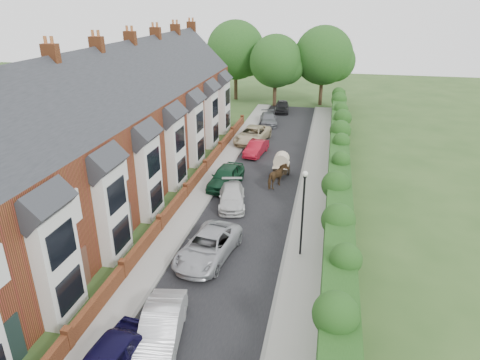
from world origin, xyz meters
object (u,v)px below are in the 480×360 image
object	(u,v)px
car_silver_b	(208,246)
car_red	(256,148)
car_beige	(253,135)
car_grey	(268,119)
car_white	(232,197)
car_green	(226,176)
horse	(278,177)
car_black	(282,106)
horse_cart	(281,163)
lamppost	(303,203)
car_silver_a	(161,328)

from	to	relation	value
car_silver_b	car_red	distance (m)	17.46
car_beige	car_grey	size ratio (longest dim) A/B	1.27
car_white	car_green	world-z (taller)	car_green
car_silver_b	horse	distance (m)	10.74
car_green	horse	size ratio (longest dim) A/B	2.28
car_grey	horse	size ratio (longest dim) A/B	2.13
car_beige	car_black	world-z (taller)	car_beige
car_green	car_silver_b	bearing A→B (deg)	-76.06
car_grey	car_black	size ratio (longest dim) A/B	1.04
horse_cart	car_grey	bearing A→B (deg)	102.27
car_beige	car_grey	distance (m)	6.97
lamppost	horse_cart	size ratio (longest dim) A/B	1.84
car_white	car_black	bearing A→B (deg)	77.08
car_grey	car_black	distance (m)	6.17
car_silver_a	car_beige	bearing A→B (deg)	82.54
car_silver_a	car_silver_b	distance (m)	6.55
car_white	car_beige	size ratio (longest dim) A/B	0.79
car_silver_a	car_beige	xyz separation A→B (m)	(-1.24, 27.61, 0.04)
lamppost	car_grey	size ratio (longest dim) A/B	1.18
car_beige	car_black	bearing A→B (deg)	92.39
car_beige	horse	xyz separation A→B (m)	(3.91, -10.63, 0.09)
car_silver_a	car_beige	size ratio (longest dim) A/B	0.80
car_white	horse_cart	size ratio (longest dim) A/B	1.56
car_green	car_grey	world-z (taller)	car_green
car_silver_b	car_green	distance (m)	9.97
lamppost	car_silver_b	bearing A→B (deg)	-165.77
car_white	car_red	world-z (taller)	car_red
car_red	car_beige	distance (m)	3.75
car_silver_b	horse_cart	size ratio (longest dim) A/B	1.87
lamppost	car_silver_a	bearing A→B (deg)	-123.42
car_silver_a	car_beige	distance (m)	27.64
car_grey	horse_cart	distance (m)	15.71
car_silver_b	car_white	bearing A→B (deg)	100.25
car_silver_a	car_red	world-z (taller)	car_silver_a
lamppost	car_white	bearing A→B (deg)	133.54
car_silver_a	car_white	distance (m)	13.30
car_white	horse_cart	distance (m)	6.53
horse_cart	car_beige	bearing A→B (deg)	114.96
car_silver_a	car_silver_b	size ratio (longest dim) A/B	0.85
lamppost	car_grey	bearing A→B (deg)	102.29
horse	horse_cart	world-z (taller)	horse_cart
car_grey	car_silver_a	bearing A→B (deg)	-100.28
car_white	horse	xyz separation A→B (m)	(2.73, 3.69, 0.23)
lamppost	car_silver_b	size ratio (longest dim) A/B	0.98
car_green	car_white	bearing A→B (deg)	-63.30
car_silver_b	car_grey	bearing A→B (deg)	100.11
car_silver_a	horse_cart	xyz separation A→B (m)	(2.67, 19.21, 0.42)
car_silver_b	car_grey	distance (m)	28.02
horse	horse_cart	size ratio (longest dim) A/B	0.73
car_white	car_black	world-z (taller)	car_black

